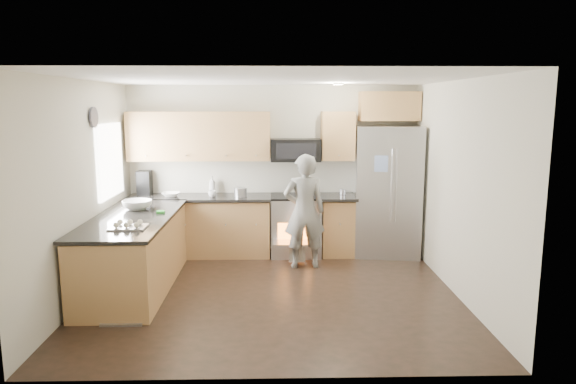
{
  "coord_description": "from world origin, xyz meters",
  "views": [
    {
      "loc": [
        0.04,
        -6.05,
        2.31
      ],
      "look_at": [
        0.2,
        0.5,
        1.19
      ],
      "focal_mm": 32.0,
      "sensor_mm": 36.0,
      "label": 1
    }
  ],
  "objects_px": {
    "dish_rack": "(125,314)",
    "person": "(304,211)",
    "refrigerator": "(388,191)",
    "stove_range": "(296,212)"
  },
  "relations": [
    {
      "from": "refrigerator",
      "to": "dish_rack",
      "type": "height_order",
      "value": "refrigerator"
    },
    {
      "from": "person",
      "to": "dish_rack",
      "type": "xyz_separation_m",
      "value": [
        -2.05,
        -1.8,
        -0.74
      ]
    },
    {
      "from": "stove_range",
      "to": "dish_rack",
      "type": "xyz_separation_m",
      "value": [
        -1.95,
        -2.45,
        -0.6
      ]
    },
    {
      "from": "dish_rack",
      "to": "person",
      "type": "bearing_deg",
      "value": 41.4
    },
    {
      "from": "refrigerator",
      "to": "dish_rack",
      "type": "relative_size",
      "value": 4.42
    },
    {
      "from": "stove_range",
      "to": "person",
      "type": "xyz_separation_m",
      "value": [
        0.1,
        -0.65,
        0.14
      ]
    },
    {
      "from": "stove_range",
      "to": "refrigerator",
      "type": "relative_size",
      "value": 0.9
    },
    {
      "from": "refrigerator",
      "to": "person",
      "type": "height_order",
      "value": "refrigerator"
    },
    {
      "from": "person",
      "to": "refrigerator",
      "type": "bearing_deg",
      "value": -159.04
    },
    {
      "from": "stove_range",
      "to": "person",
      "type": "distance_m",
      "value": 0.67
    }
  ]
}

